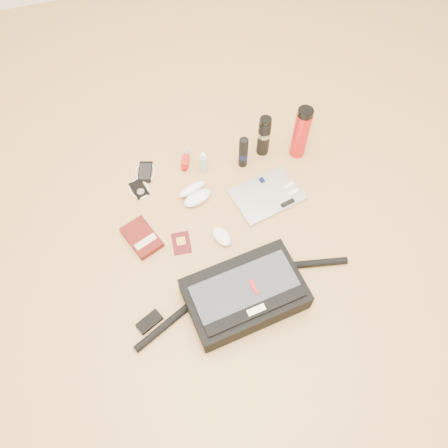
# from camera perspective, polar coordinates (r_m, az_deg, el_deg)

# --- Properties ---
(ground) EXTENTS (4.00, 4.00, 0.00)m
(ground) POSITION_cam_1_polar(r_m,az_deg,el_deg) (1.96, 1.32, -2.26)
(ground) COLOR #B2854A
(ground) RESTS_ON ground
(messenger_bag) EXTENTS (0.96, 0.34, 0.13)m
(messenger_bag) POSITION_cam_1_polar(r_m,az_deg,el_deg) (1.79, 2.66, -9.17)
(messenger_bag) COLOR black
(messenger_bag) RESTS_ON ground
(laptop) EXTENTS (0.35, 0.28, 0.03)m
(laptop) POSITION_cam_1_polar(r_m,az_deg,el_deg) (2.08, 5.68, 3.76)
(laptop) COLOR #B8B8BB
(laptop) RESTS_ON ground
(book) EXTENTS (0.18, 0.21, 0.03)m
(book) POSITION_cam_1_polar(r_m,az_deg,el_deg) (1.98, -10.65, -1.72)
(book) COLOR #4C0E0B
(book) RESTS_ON ground
(passport) EXTENTS (0.09, 0.12, 0.01)m
(passport) POSITION_cam_1_polar(r_m,az_deg,el_deg) (1.96, -5.60, -2.48)
(passport) COLOR #490B10
(passport) RESTS_ON ground
(mouse) EXTENTS (0.10, 0.12, 0.04)m
(mouse) POSITION_cam_1_polar(r_m,az_deg,el_deg) (1.95, -0.27, -1.66)
(mouse) COLOR white
(mouse) RESTS_ON ground
(sunglasses_case) EXTENTS (0.17, 0.16, 0.08)m
(sunglasses_case) POSITION_cam_1_polar(r_m,az_deg,el_deg) (2.05, -3.86, 3.98)
(sunglasses_case) COLOR white
(sunglasses_case) RESTS_ON ground
(ipod) EXTENTS (0.11, 0.12, 0.01)m
(ipod) POSITION_cam_1_polar(r_m,az_deg,el_deg) (2.13, -11.05, 4.49)
(ipod) COLOR black
(ipod) RESTS_ON ground
(phone) EXTENTS (0.12, 0.14, 0.01)m
(phone) POSITION_cam_1_polar(r_m,az_deg,el_deg) (2.18, -10.26, 6.71)
(phone) COLOR black
(phone) RESTS_ON ground
(inhaler) EXTENTS (0.06, 0.12, 0.03)m
(inhaler) POSITION_cam_1_polar(r_m,az_deg,el_deg) (2.19, -5.05, 8.28)
(inhaler) COLOR #A51A14
(inhaler) RESTS_ON ground
(spray_bottle) EXTENTS (0.04, 0.04, 0.13)m
(spray_bottle) POSITION_cam_1_polar(r_m,az_deg,el_deg) (2.12, -2.68, 7.98)
(spray_bottle) COLOR #94BECE
(spray_bottle) RESTS_ON ground
(aerosol_can) EXTENTS (0.05, 0.05, 0.19)m
(aerosol_can) POSITION_cam_1_polar(r_m,az_deg,el_deg) (2.11, 2.54, 9.38)
(aerosol_can) COLOR black
(aerosol_can) RESTS_ON ground
(thermos_black) EXTENTS (0.08, 0.08, 0.23)m
(thermos_black) POSITION_cam_1_polar(r_m,az_deg,el_deg) (2.15, 5.23, 11.39)
(thermos_black) COLOR black
(thermos_black) RESTS_ON ground
(thermos_red) EXTENTS (0.10, 0.10, 0.30)m
(thermos_red) POSITION_cam_1_polar(r_m,az_deg,el_deg) (2.15, 10.02, 11.64)
(thermos_red) COLOR red
(thermos_red) RESTS_ON ground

